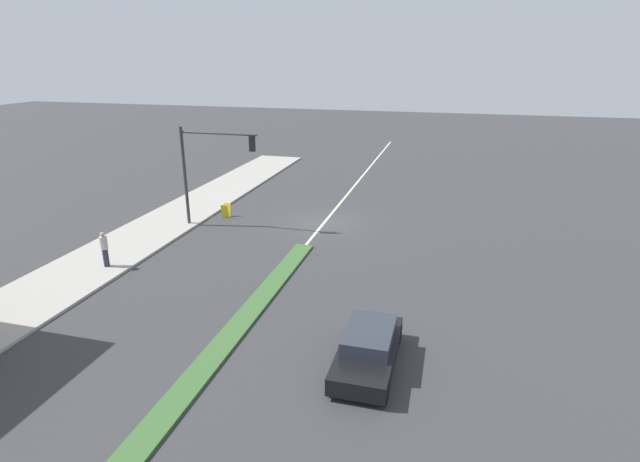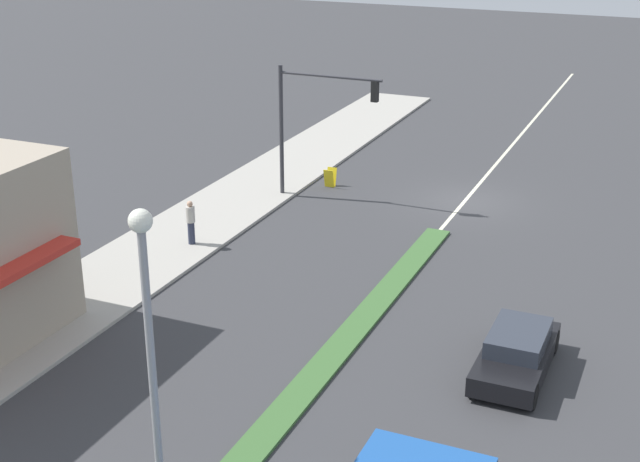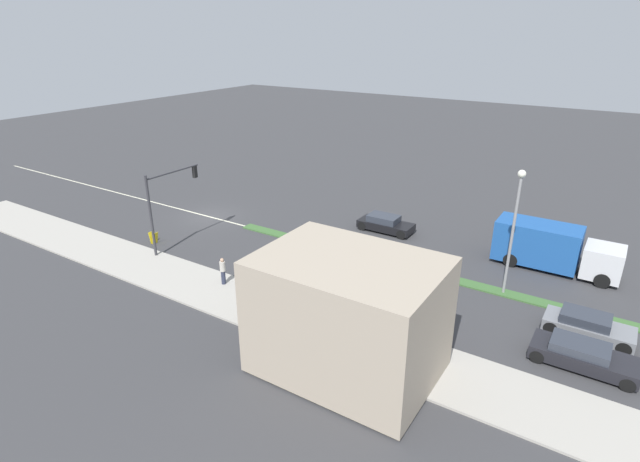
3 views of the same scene
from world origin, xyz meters
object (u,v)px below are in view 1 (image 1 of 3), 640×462
at_px(pedestrian, 104,248).
at_px(warning_aframe_sign, 226,210).
at_px(traffic_signal_main, 207,161).
at_px(suv_black, 368,348).

xyz_separation_m(pedestrian, warning_aframe_sign, (-2.02, -8.62, -0.59)).
distance_m(pedestrian, warning_aframe_sign, 8.87).
xyz_separation_m(traffic_signal_main, pedestrian, (1.98, 6.70, -2.89)).
distance_m(pedestrian, suv_black, 13.83).
relative_size(pedestrian, warning_aframe_sign, 2.02).
bearing_deg(pedestrian, traffic_signal_main, -106.44).
distance_m(traffic_signal_main, suv_black, 16.06).
height_order(pedestrian, suv_black, pedestrian).
bearing_deg(traffic_signal_main, pedestrian, 73.56).
bearing_deg(warning_aframe_sign, suv_black, 130.42).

